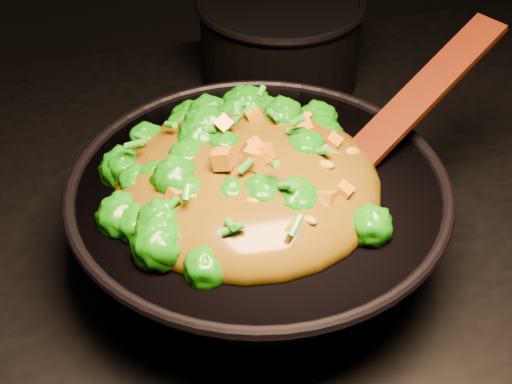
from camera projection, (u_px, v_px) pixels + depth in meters
name	position (u px, v px, depth m)	size (l,w,h in m)	color
wok	(258.00, 225.00, 0.78)	(0.36, 0.36, 0.10)	black
stir_fry	(248.00, 153.00, 0.72)	(0.25, 0.25, 0.09)	#157708
spatula	(416.00, 100.00, 0.79)	(0.25, 0.04, 0.01)	#390F03
back_pot	(280.00, 40.00, 1.04)	(0.21, 0.21, 0.12)	black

